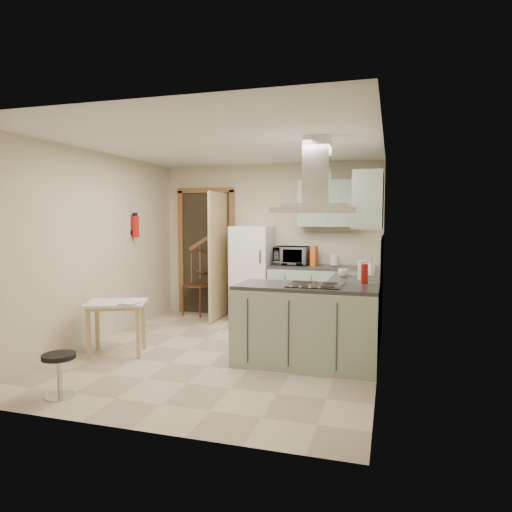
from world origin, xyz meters
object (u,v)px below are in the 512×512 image
(fridge, at_px, (252,273))
(stool, at_px, (59,375))
(bentwood_chair, at_px, (198,285))
(drop_leaf_table, at_px, (117,328))
(microwave, at_px, (292,256))
(peninsula, at_px, (306,325))
(extractor_hood, at_px, (316,210))

(fridge, distance_m, stool, 3.63)
(fridge, height_order, bentwood_chair, fridge)
(drop_leaf_table, relative_size, microwave, 1.32)
(fridge, relative_size, bentwood_chair, 1.49)
(drop_leaf_table, bearing_deg, stool, -101.03)
(peninsula, bearing_deg, fridge, 121.74)
(peninsula, bearing_deg, microwave, 106.42)
(fridge, bearing_deg, microwave, 6.47)
(peninsula, bearing_deg, drop_leaf_table, -173.90)
(fridge, relative_size, drop_leaf_table, 2.20)
(fridge, distance_m, peninsula, 2.35)
(bentwood_chair, bearing_deg, peninsula, -29.89)
(drop_leaf_table, height_order, microwave, microwave)
(stool, bearing_deg, fridge, 77.41)
(peninsula, relative_size, microwave, 2.99)
(microwave, bearing_deg, extractor_hood, -69.25)
(peninsula, height_order, drop_leaf_table, peninsula)
(bentwood_chair, bearing_deg, drop_leaf_table, -77.63)
(peninsula, xyz_separation_m, stool, (-2.01, -1.52, -0.25))
(peninsula, distance_m, drop_leaf_table, 2.26)
(stool, bearing_deg, drop_leaf_table, 100.45)
(bentwood_chair, xyz_separation_m, stool, (0.20, -3.59, -0.30))
(fridge, xyz_separation_m, bentwood_chair, (-0.98, 0.09, -0.25))
(extractor_hood, xyz_separation_m, microwave, (-0.70, 2.05, -0.68))
(drop_leaf_table, height_order, stool, drop_leaf_table)
(extractor_hood, bearing_deg, fridge, 123.79)
(peninsula, height_order, microwave, microwave)
(bentwood_chair, bearing_deg, microwave, 12.54)
(peninsula, relative_size, bentwood_chair, 1.54)
(bentwood_chair, height_order, stool, bentwood_chair)
(drop_leaf_table, bearing_deg, fridge, 43.85)
(extractor_hood, height_order, microwave, extractor_hood)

